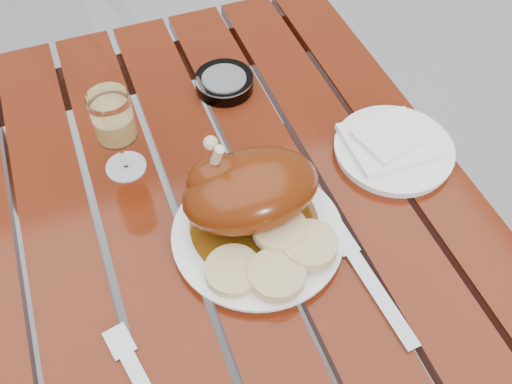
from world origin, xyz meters
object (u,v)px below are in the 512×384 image
dinner_plate (258,235)px  wine_glass (117,134)px  ashtray (224,83)px  side_plate (393,150)px  table (241,359)px

dinner_plate → wine_glass: 0.26m
dinner_plate → wine_glass: size_ratio=1.63×
ashtray → side_plate: bearing=-50.2°
dinner_plate → side_plate: 0.28m
wine_glass → dinner_plate: bearing=-53.6°
wine_glass → ashtray: bearing=30.5°
wine_glass → side_plate: (0.42, -0.13, -0.07)m
table → dinner_plate: 0.39m
wine_glass → side_plate: wine_glass is taller
dinner_plate → wine_glass: (-0.15, 0.20, 0.07)m
side_plate → table: bearing=-162.4°
dinner_plate → wine_glass: wine_glass is taller
dinner_plate → side_plate: (0.27, 0.08, -0.00)m
table → wine_glass: bearing=115.8°
side_plate → dinner_plate: bearing=-163.8°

